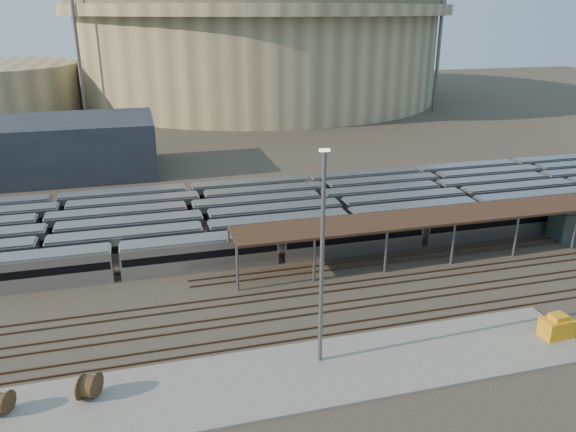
% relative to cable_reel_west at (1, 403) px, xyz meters
% --- Properties ---
extents(ground, '(420.00, 420.00, 0.00)m').
position_rel_cable_reel_west_xyz_m(ground, '(28.50, 13.70, -1.09)').
color(ground, '#383026').
rests_on(ground, ground).
extents(apron, '(50.00, 9.00, 0.20)m').
position_rel_cable_reel_west_xyz_m(apron, '(23.50, -1.30, -0.99)').
color(apron, gray).
rests_on(apron, ground).
extents(subway_trains, '(123.65, 23.90, 3.60)m').
position_rel_cable_reel_west_xyz_m(subway_trains, '(35.60, 32.20, 0.71)').
color(subway_trains, '#B2B3B7').
rests_on(subway_trains, ground).
extents(inspection_shed, '(60.30, 6.00, 5.30)m').
position_rel_cable_reel_west_xyz_m(inspection_shed, '(50.50, 17.70, 3.89)').
color(inspection_shed, '#5C5C61').
rests_on(inspection_shed, ground).
extents(empty_tracks, '(170.00, 9.62, 0.18)m').
position_rel_cable_reel_west_xyz_m(empty_tracks, '(28.50, 8.70, -1.00)').
color(empty_tracks, '#4C3323').
rests_on(empty_tracks, ground).
extents(stadium, '(124.00, 124.00, 32.50)m').
position_rel_cable_reel_west_xyz_m(stadium, '(53.50, 153.70, 15.38)').
color(stadium, tan).
rests_on(stadium, ground).
extents(service_building, '(42.00, 20.00, 10.00)m').
position_rel_cable_reel_west_xyz_m(service_building, '(-6.50, 68.70, 3.91)').
color(service_building, '#1E232D').
rests_on(service_building, ground).
extents(floodlight_0, '(4.00, 1.00, 38.40)m').
position_rel_cable_reel_west_xyz_m(floodlight_0, '(-1.50, 123.70, 19.56)').
color(floodlight_0, '#5C5C61').
rests_on(floodlight_0, ground).
extents(floodlight_2, '(4.00, 1.00, 38.40)m').
position_rel_cable_reel_west_xyz_m(floodlight_2, '(98.50, 113.70, 19.56)').
color(floodlight_2, '#5C5C61').
rests_on(floodlight_2, ground).
extents(floodlight_3, '(4.00, 1.00, 38.40)m').
position_rel_cable_reel_west_xyz_m(floodlight_3, '(18.50, 173.70, 19.56)').
color(floodlight_3, '#5C5C61').
rests_on(floodlight_3, ground).
extents(cable_reel_west, '(1.63, 2.03, 1.78)m').
position_rel_cable_reel_west_xyz_m(cable_reel_west, '(0.00, 0.00, 0.00)').
color(cable_reel_west, '#513620').
rests_on(cable_reel_west, apron).
extents(cable_reel_east, '(1.87, 2.31, 2.03)m').
position_rel_cable_reel_west_xyz_m(cable_reel_east, '(6.19, 0.22, 0.12)').
color(cable_reel_east, '#513620').
rests_on(cable_reel_east, apron).
extents(yard_light_pole, '(0.81, 0.36, 18.49)m').
position_rel_cable_reel_west_xyz_m(yard_light_pole, '(24.88, 0.22, 8.44)').
color(yard_light_pole, '#5C5C61').
rests_on(yard_light_pole, apron).
extents(yellow_equipment, '(2.92, 1.90, 1.78)m').
position_rel_cable_reel_west_xyz_m(yellow_equipment, '(47.00, -1.92, -0.00)').
color(yellow_equipment, orange).
rests_on(yellow_equipment, apron).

